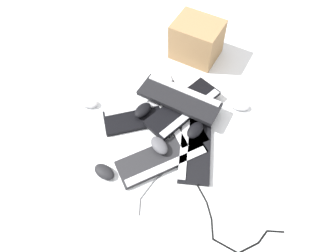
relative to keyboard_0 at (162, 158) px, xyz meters
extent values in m
plane|color=white|center=(-0.17, -0.07, -0.01)|extent=(3.20, 3.20, 0.00)
cube|color=#232326|center=(0.00, 0.00, 0.00)|extent=(0.42, 0.41, 0.02)
cube|color=silver|center=(0.04, 0.04, 0.01)|extent=(0.32, 0.32, 0.01)
cube|color=black|center=(-0.14, 0.13, 0.00)|extent=(0.46, 0.25, 0.02)
cube|color=silver|center=(-0.12, 0.08, 0.01)|extent=(0.41, 0.14, 0.01)
cube|color=black|center=(-0.28, -0.01, 0.00)|extent=(0.42, 0.41, 0.02)
cube|color=silver|center=(-0.24, -0.05, 0.01)|extent=(0.33, 0.32, 0.01)
cube|color=black|center=(-0.21, -0.17, 0.00)|extent=(0.37, 0.45, 0.02)
cube|color=silver|center=(-0.25, -0.20, 0.01)|extent=(0.26, 0.37, 0.01)
cube|color=black|center=(-0.31, 0.01, 0.03)|extent=(0.46, 0.33, 0.02)
cube|color=#B2B5BA|center=(-0.28, 0.06, 0.04)|extent=(0.39, 0.22, 0.01)
cube|color=black|center=(-0.33, -0.03, 0.06)|extent=(0.21, 0.46, 0.02)
cube|color=silver|center=(-0.39, -0.02, 0.07)|extent=(0.10, 0.42, 0.01)
ellipsoid|color=black|center=(-0.21, -0.19, 0.04)|extent=(0.12, 0.10, 0.04)
ellipsoid|color=black|center=(-0.19, 0.11, 0.04)|extent=(0.12, 0.09, 0.04)
ellipsoid|color=silver|center=(-0.18, -0.50, 0.01)|extent=(0.08, 0.12, 0.04)
ellipsoid|color=black|center=(0.16, -0.23, 0.01)|extent=(0.09, 0.12, 0.04)
ellipsoid|color=silver|center=(-0.44, 0.29, 0.01)|extent=(0.08, 0.12, 0.04)
ellipsoid|color=#4C4C51|center=(-0.04, -0.03, 0.04)|extent=(0.12, 0.13, 0.04)
cylinder|color=#59595B|center=(-0.51, -0.12, -0.01)|extent=(0.06, 0.05, 0.01)
cylinder|color=#59595B|center=(-0.45, -0.09, -0.01)|extent=(0.06, 0.03, 0.01)
cylinder|color=#59595B|center=(-0.39, -0.08, -0.01)|extent=(0.07, 0.02, 0.01)
cylinder|color=#59595B|center=(-0.31, -0.09, -0.01)|extent=(0.11, 0.01, 0.01)
cylinder|color=#59595B|center=(-0.22, -0.06, -0.01)|extent=(0.06, 0.06, 0.01)
cylinder|color=#59595B|center=(-0.16, -0.02, -0.01)|extent=(0.06, 0.03, 0.01)
cylinder|color=#59595B|center=(-0.09, 0.03, -0.01)|extent=(0.10, 0.08, 0.01)
cylinder|color=#59595B|center=(0.01, 0.05, -0.01)|extent=(0.10, 0.03, 0.01)
cylinder|color=#59595B|center=(0.09, 0.02, -0.01)|extent=(0.07, 0.04, 0.01)
cylinder|color=#59595B|center=(0.17, -0.01, -0.01)|extent=(0.10, 0.03, 0.01)
cylinder|color=#59595B|center=(0.26, -0.01, -0.01)|extent=(0.07, 0.03, 0.01)
sphere|color=#59595B|center=(-0.53, -0.14, -0.01)|extent=(0.01, 0.01, 0.01)
sphere|color=#59595B|center=(-0.48, -0.10, -0.01)|extent=(0.01, 0.01, 0.01)
sphere|color=#59595B|center=(-0.43, -0.08, -0.01)|extent=(0.01, 0.01, 0.01)
sphere|color=#59595B|center=(-0.36, -0.09, -0.01)|extent=(0.01, 0.01, 0.01)
sphere|color=#59595B|center=(-0.25, -0.08, -0.01)|extent=(0.01, 0.01, 0.01)
sphere|color=#59595B|center=(-0.19, -0.03, -0.01)|extent=(0.01, 0.01, 0.01)
sphere|color=#59595B|center=(-0.13, -0.01, -0.01)|extent=(0.01, 0.01, 0.01)
sphere|color=#59595B|center=(-0.04, 0.06, -0.01)|extent=(0.01, 0.01, 0.01)
sphere|color=#59595B|center=(0.06, 0.04, -0.01)|extent=(0.01, 0.01, 0.01)
sphere|color=#59595B|center=(0.12, 0.00, -0.01)|extent=(0.01, 0.01, 0.01)
sphere|color=#59595B|center=(0.22, -0.02, -0.01)|extent=(0.01, 0.01, 0.01)
sphere|color=#59595B|center=(0.29, 0.00, -0.01)|extent=(0.01, 0.01, 0.01)
cylinder|color=black|center=(0.09, 0.22, -0.01)|extent=(0.09, 0.09, 0.01)
cylinder|color=black|center=(0.17, 0.29, -0.01)|extent=(0.07, 0.05, 0.01)
cylinder|color=black|center=(0.24, 0.32, -0.01)|extent=(0.08, 0.04, 0.01)
cylinder|color=black|center=(0.29, 0.39, -0.01)|extent=(0.03, 0.11, 0.01)
cylinder|color=black|center=(0.26, 0.48, -0.01)|extent=(0.08, 0.08, 0.01)
cylinder|color=black|center=(0.20, 0.53, -0.01)|extent=(0.06, 0.03, 0.01)
cylinder|color=black|center=(0.16, 0.58, -0.01)|extent=(0.03, 0.07, 0.01)
sphere|color=black|center=(0.05, 0.18, -0.01)|extent=(0.01, 0.01, 0.01)
sphere|color=black|center=(0.13, 0.27, -0.01)|extent=(0.01, 0.01, 0.01)
sphere|color=black|center=(0.20, 0.31, -0.01)|extent=(0.01, 0.01, 0.01)
sphere|color=black|center=(0.28, 0.34, -0.01)|extent=(0.01, 0.01, 0.01)
sphere|color=black|center=(0.23, 0.52, -0.01)|extent=(0.01, 0.01, 0.01)
sphere|color=black|center=(0.17, 0.55, -0.01)|extent=(0.01, 0.01, 0.01)
sphere|color=black|center=(0.15, 0.61, -0.01)|extent=(0.01, 0.01, 0.01)
cube|color=#9E774C|center=(-0.76, -0.06, 0.10)|extent=(0.26, 0.30, 0.23)
camera|label=1|loc=(0.62, 0.25, 1.31)|focal=32.00mm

